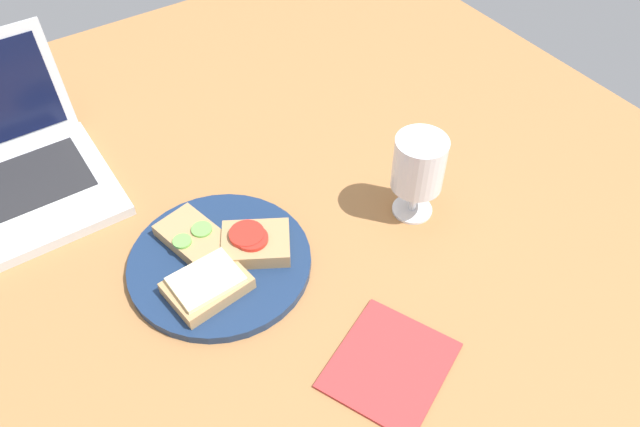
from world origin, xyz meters
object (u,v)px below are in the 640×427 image
sandwich_with_tomato (255,242)px  sandwich_with_cucumber (192,236)px  sandwich_with_cheese (207,284)px  napkin (390,365)px  plate (220,262)px  wine_glass (419,166)px

sandwich_with_tomato → sandwich_with_cucumber: bearing=137.0°
sandwich_with_cheese → napkin: 26.11cm
sandwich_with_cucumber → plate: bearing=-73.0°
sandwich_with_cheese → sandwich_with_tomato: size_ratio=0.94×
sandwich_with_cheese → plate: bearing=46.8°
sandwich_with_cucumber → sandwich_with_tomato: bearing=-43.0°
sandwich_with_cheese → sandwich_with_tomato: 9.31cm
sandwich_with_cheese → sandwich_with_cucumber: size_ratio=1.00×
sandwich_with_cucumber → wine_glass: size_ratio=0.81×
sandwich_with_tomato → napkin: size_ratio=0.80×
wine_glass → sandwich_with_cheese: bearing=175.3°
sandwich_with_cheese → napkin: (13.93, -21.95, -2.45)cm
plate → sandwich_with_cheese: 5.76cm
plate → sandwich_with_cucumber: 5.64cm
plate → sandwich_with_tomato: (5.17, -1.15, 2.05)cm
plate → napkin: 27.84cm
sandwich_with_tomato → sandwich_with_cucumber: size_ratio=1.07×
plate → sandwich_with_tomato: bearing=-12.5°
sandwich_with_cheese → sandwich_with_tomato: bearing=17.5°
sandwich_with_cheese → wine_glass: 33.96cm
wine_glass → plate: bearing=167.2°
sandwich_with_tomato → wine_glass: size_ratio=0.86×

